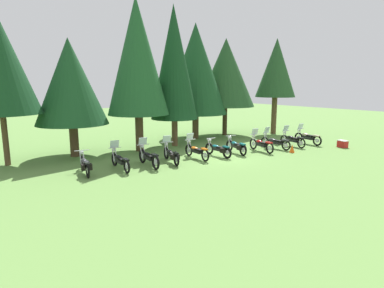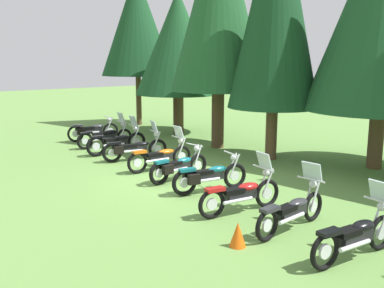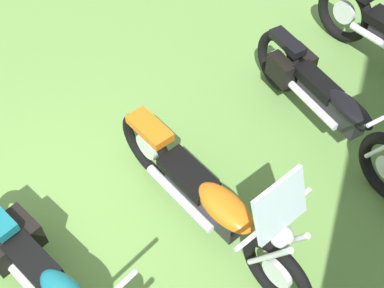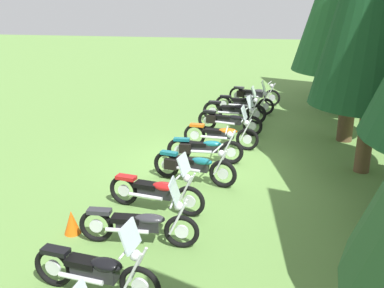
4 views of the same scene
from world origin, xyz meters
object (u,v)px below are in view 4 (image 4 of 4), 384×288
Objects in this scene: motorcycle_9 at (96,270)px; motorcycle_1 at (245,102)px; motorcycle_4 at (222,134)px; motorcycle_6 at (192,166)px; traffic_cone at (72,222)px; motorcycle_3 at (228,120)px; motorcycle_7 at (157,191)px; motorcycle_5 at (203,148)px; motorcycle_8 at (140,223)px; motorcycle_0 at (253,94)px; pine_tree_1 at (368,3)px; motorcycle_2 at (235,110)px.

motorcycle_1 is at bearing 90.43° from motorcycle_9.
motorcycle_4 reaches higher than motorcycle_9.
motorcycle_4 is 1.08× the size of motorcycle_9.
motorcycle_6 is 4.58× the size of traffic_cone.
motorcycle_4 is at bearing 94.53° from motorcycle_6.
motorcycle_6 is at bearing -80.92° from motorcycle_3.
motorcycle_4 reaches higher than motorcycle_7.
motorcycle_5 reaches higher than traffic_cone.
motorcycle_3 is 1.00× the size of motorcycle_8.
motorcycle_3 is at bearing -87.53° from motorcycle_0.
motorcycle_7 is at bearing -29.82° from pine_tree_1.
pine_tree_1 is at bearing 52.26° from motorcycle_4.
motorcycle_2 is 8.79m from motorcycle_8.
motorcycle_2 is 6.32m from pine_tree_1.
motorcycle_0 is 1.04× the size of motorcycle_5.
motorcycle_7 is at bearing -96.71° from motorcycle_4.
motorcycle_0 is at bearing 96.09° from motorcycle_6.
motorcycle_3 is (1.32, -0.08, -0.03)m from motorcycle_2.
motorcycle_6 is at bearing -32.42° from pine_tree_1.
traffic_cone is at bearing -92.66° from motorcycle_3.
motorcycle_7 is 1.39m from motorcycle_8.
motorcycle_1 reaches higher than motorcycle_5.
motorcycle_6 is (5.70, -0.49, -0.03)m from motorcycle_2.
motorcycle_8 is 4.74× the size of traffic_cone.
traffic_cone is at bearing -116.05° from motorcycle_5.
motorcycle_3 reaches higher than motorcycle_6.
motorcycle_4 is (1.65, -0.02, 0.01)m from motorcycle_3.
motorcycle_1 is at bearing 96.85° from motorcycle_3.
pine_tree_1 is at bearing 72.81° from motorcycle_9.
motorcycle_9 is (4.58, -0.59, 0.02)m from motorcycle_6.
motorcycle_5 is (1.33, -0.34, -0.04)m from motorcycle_4.
motorcycle_1 is (1.64, -0.22, 0.00)m from motorcycle_0.
motorcycle_8 is (1.39, 0.06, -0.02)m from motorcycle_7.
motorcycle_0 is at bearing 91.41° from motorcycle_7.
pine_tree_1 reaches higher than motorcycle_3.
pine_tree_1 is 13.46m from traffic_cone.
motorcycle_1 is 2.76m from motorcycle_3.
motorcycle_9 is at bearing 36.22° from traffic_cone.
motorcycle_2 reaches higher than motorcycle_1.
motorcycle_2 is 10.34m from motorcycle_9.
motorcycle_0 is at bearing 79.73° from motorcycle_8.
motorcycle_3 is at bearing 80.26° from motorcycle_8.
motorcycle_9 reaches higher than traffic_cone.
motorcycle_2 is 2.97m from motorcycle_4.
motorcycle_9 reaches higher than motorcycle_0.
pine_tree_1 is at bearing 147.64° from traffic_cone.
motorcycle_8 is (3.04, -0.39, 0.01)m from motorcycle_6.
motorcycle_2 is at bearing 100.75° from motorcycle_3.
motorcycle_4 is at bearing 78.75° from motorcycle_8.
motorcycle_0 is 0.34× the size of pine_tree_1.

